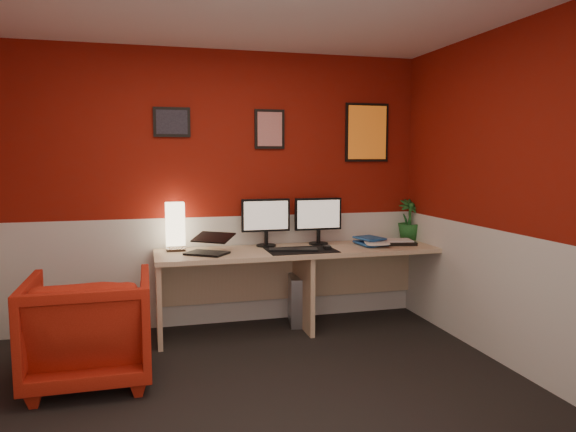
% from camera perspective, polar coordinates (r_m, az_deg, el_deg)
% --- Properties ---
extents(ground, '(4.00, 3.50, 0.01)m').
position_cam_1_polar(ground, '(3.55, -4.64, -19.58)').
color(ground, black).
rests_on(ground, ground).
extents(wall_back, '(4.00, 0.01, 2.50)m').
position_cam_1_polar(wall_back, '(4.93, -8.40, 2.79)').
color(wall_back, maroon).
rests_on(wall_back, ground).
extents(wall_front, '(4.00, 0.01, 2.50)m').
position_cam_1_polar(wall_front, '(1.53, 6.76, -4.98)').
color(wall_front, maroon).
rests_on(wall_front, ground).
extents(wall_right, '(0.01, 3.50, 2.50)m').
position_cam_1_polar(wall_right, '(4.06, 24.17, 1.55)').
color(wall_right, maroon).
rests_on(wall_right, ground).
extents(wainscot_back, '(4.00, 0.01, 1.00)m').
position_cam_1_polar(wainscot_back, '(5.03, -8.26, -5.78)').
color(wainscot_back, silver).
rests_on(wainscot_back, ground).
extents(wainscot_right, '(0.01, 3.50, 1.00)m').
position_cam_1_polar(wainscot_right, '(4.18, 23.65, -8.74)').
color(wainscot_right, silver).
rests_on(wainscot_right, ground).
extents(desk, '(2.60, 0.65, 0.73)m').
position_cam_1_polar(desk, '(4.89, 1.62, -7.69)').
color(desk, tan).
rests_on(desk, ground).
extents(shoji_lamp, '(0.16, 0.16, 0.40)m').
position_cam_1_polar(shoji_lamp, '(4.79, -11.88, -1.23)').
color(shoji_lamp, '#FFE5B2').
rests_on(shoji_lamp, desk).
extents(laptop, '(0.40, 0.38, 0.22)m').
position_cam_1_polar(laptop, '(4.56, -8.63, -2.68)').
color(laptop, black).
rests_on(laptop, desk).
extents(monitor_left, '(0.45, 0.06, 0.58)m').
position_cam_1_polar(monitor_left, '(4.90, -2.35, 0.12)').
color(monitor_left, black).
rests_on(monitor_left, desk).
extents(monitor_right, '(0.45, 0.06, 0.58)m').
position_cam_1_polar(monitor_right, '(5.01, 3.27, 0.26)').
color(monitor_right, black).
rests_on(monitor_right, desk).
extents(desk_mat, '(0.60, 0.38, 0.01)m').
position_cam_1_polar(desk_mat, '(4.71, 1.42, -3.65)').
color(desk_mat, black).
rests_on(desk_mat, desk).
extents(keyboard, '(0.44, 0.23, 0.02)m').
position_cam_1_polar(keyboard, '(4.68, 0.55, -3.57)').
color(keyboard, black).
rests_on(keyboard, desk_mat).
extents(mouse, '(0.07, 0.11, 0.03)m').
position_cam_1_polar(mouse, '(4.77, 4.15, -3.33)').
color(mouse, black).
rests_on(mouse, desk_mat).
extents(book_bottom, '(0.24, 0.31, 0.03)m').
position_cam_1_polar(book_bottom, '(5.00, 7.56, -2.98)').
color(book_bottom, '#205194').
rests_on(book_bottom, desk).
extents(book_middle, '(0.29, 0.34, 0.02)m').
position_cam_1_polar(book_middle, '(4.97, 8.11, -2.77)').
color(book_middle, silver).
rests_on(book_middle, book_bottom).
extents(book_top, '(0.26, 0.31, 0.03)m').
position_cam_1_polar(book_top, '(4.98, 7.75, -2.47)').
color(book_top, '#205194').
rests_on(book_top, book_middle).
extents(zen_tray, '(0.39, 0.31, 0.03)m').
position_cam_1_polar(zen_tray, '(5.15, 11.33, -2.77)').
color(zen_tray, black).
rests_on(zen_tray, desk).
extents(potted_plant, '(0.24, 0.24, 0.40)m').
position_cam_1_polar(potted_plant, '(5.42, 12.72, -0.39)').
color(potted_plant, '#19591E').
rests_on(potted_plant, desk).
extents(pc_tower, '(0.28, 0.48, 0.45)m').
position_cam_1_polar(pc_tower, '(5.09, 1.26, -8.75)').
color(pc_tower, '#99999E').
rests_on(pc_tower, ground).
extents(armchair, '(0.81, 0.83, 0.76)m').
position_cam_1_polar(armchair, '(4.00, -20.29, -11.07)').
color(armchair, '#B32514').
rests_on(armchair, ground).
extents(art_left, '(0.32, 0.02, 0.26)m').
position_cam_1_polar(art_left, '(4.89, -12.23, 9.72)').
color(art_left, black).
rests_on(art_left, wall_back).
extents(art_center, '(0.28, 0.02, 0.36)m').
position_cam_1_polar(art_center, '(5.01, -1.97, 9.20)').
color(art_center, red).
rests_on(art_center, wall_back).
extents(art_right, '(0.44, 0.02, 0.56)m').
position_cam_1_polar(art_right, '(5.31, 8.37, 8.76)').
color(art_right, orange).
rests_on(art_right, wall_back).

